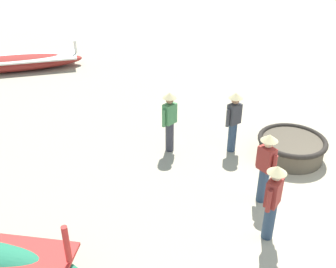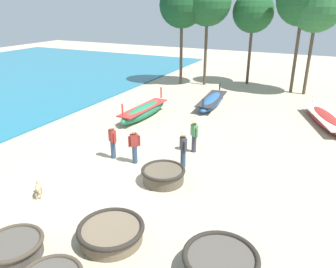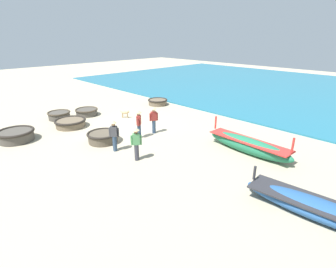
{
  "view_description": "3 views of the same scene",
  "coord_description": "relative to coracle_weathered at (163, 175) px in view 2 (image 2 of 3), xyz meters",
  "views": [
    {
      "loc": [
        -6.57,
        3.26,
        5.55
      ],
      "look_at": [
        1.34,
        4.08,
        1.08
      ],
      "focal_mm": 42.0,
      "sensor_mm": 36.0,
      "label": 1
    },
    {
      "loc": [
        7.47,
        -9.13,
        6.57
      ],
      "look_at": [
        1.24,
        3.71,
        0.86
      ],
      "focal_mm": 35.0,
      "sensor_mm": 36.0,
      "label": 2
    },
    {
      "loc": [
        9.26,
        13.38,
        5.69
      ],
      "look_at": [
        0.35,
        4.19,
        0.82
      ],
      "focal_mm": 28.0,
      "sensor_mm": 36.0,
      "label": 3
    }
  ],
  "objects": [
    {
      "name": "coracle_weathered",
      "position": [
        0.0,
        0.0,
        0.0
      ],
      "size": [
        1.75,
        1.75,
        0.58
      ],
      "color": "brown",
      "rests_on": "ground"
    },
    {
      "name": "dog",
      "position": [
        -3.62,
        -2.91,
        0.06
      ],
      "size": [
        0.49,
        0.56,
        0.55
      ],
      "color": "tan",
      "rests_on": "ground"
    },
    {
      "name": "fisherman_hauling",
      "position": [
        0.04,
        3.15,
        0.64
      ],
      "size": [
        0.44,
        0.38,
        1.67
      ],
      "color": "#383842",
      "rests_on": "ground"
    },
    {
      "name": "tree_center",
      "position": [
        3.79,
        16.8,
        6.01
      ],
      "size": [
        3.57,
        3.57,
        8.13
      ],
      "color": "#4C3D2D",
      "rests_on": "ground"
    },
    {
      "name": "tree_leftmost",
      "position": [
        -1.02,
        18.42,
        5.58
      ],
      "size": [
        3.33,
        3.33,
        7.58
      ],
      "color": "#4C3D2D",
      "rests_on": "ground"
    },
    {
      "name": "tree_rightmost",
      "position": [
        -6.2,
        15.74,
        6.1
      ],
      "size": [
        3.62,
        3.62,
        8.25
      ],
      "color": "#4C3D2D",
      "rests_on": "ground"
    },
    {
      "name": "long_boat_green_hull",
      "position": [
        -4.57,
        6.44,
        0.1
      ],
      "size": [
        1.14,
        4.74,
        1.46
      ],
      "color": "#237551",
      "rests_on": "ground"
    },
    {
      "name": "ground_plane",
      "position": [
        -2.36,
        -0.99,
        -0.31
      ],
      "size": [
        80.0,
        80.0,
        0.0
      ],
      "primitive_type": "plane",
      "color": "tan"
    },
    {
      "name": "fisherman_crouching",
      "position": [
        0.19,
        1.51,
        0.64
      ],
      "size": [
        0.39,
        0.41,
        1.67
      ],
      "color": "#2D425B",
      "rests_on": "ground"
    },
    {
      "name": "coracle_tilted",
      "position": [
        0.16,
        -3.76,
        -0.03
      ],
      "size": [
        2.0,
        2.0,
        0.52
      ],
      "color": "brown",
      "rests_on": "ground"
    },
    {
      "name": "long_boat_ochre_hull",
      "position": [
        -1.64,
        10.73,
        0.01
      ],
      "size": [
        1.52,
        5.07,
        1.11
      ],
      "color": "#285693",
      "rests_on": "ground"
    },
    {
      "name": "long_boat_white_hull",
      "position": [
        5.53,
        10.13,
        -0.01
      ],
      "size": [
        3.16,
        5.71,
        1.03
      ],
      "color": "maroon",
      "rests_on": "ground"
    },
    {
      "name": "fisherman_standing_right",
      "position": [
        -1.87,
        0.93,
        0.64
      ],
      "size": [
        0.42,
        0.39,
        1.67
      ],
      "color": "#2D425B",
      "rests_on": "ground"
    },
    {
      "name": "fisherman_standing_left",
      "position": [
        -3.01,
        0.93,
        0.64
      ],
      "size": [
        0.48,
        0.36,
        1.67
      ],
      "color": "#2D425B",
      "rests_on": "ground"
    },
    {
      "name": "tree_right_mid",
      "position": [
        -4.28,
        16.47,
        6.33
      ],
      "size": [
        3.75,
        3.75,
        8.55
      ],
      "color": "#4C3D2D",
      "rests_on": "ground"
    },
    {
      "name": "coracle_center",
      "position": [
        -1.9,
        -5.47,
        -0.04
      ],
      "size": [
        1.65,
        1.65,
        0.5
      ],
      "color": "#4C473F",
      "rests_on": "ground"
    },
    {
      "name": "coracle_front_left",
      "position": [
        3.46,
        -3.6,
        0.03
      ],
      "size": [
        2.0,
        2.0,
        0.63
      ],
      "color": "#4C473F",
      "rests_on": "ground"
    }
  ]
}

